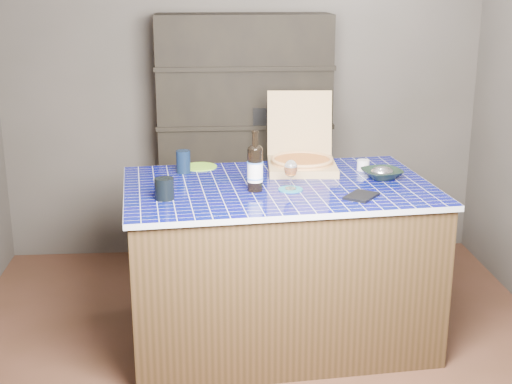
{
  "coord_description": "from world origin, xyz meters",
  "views": [
    {
      "loc": [
        -0.29,
        -3.45,
        2.03
      ],
      "look_at": [
        -0.03,
        0.0,
        0.99
      ],
      "focal_mm": 50.0,
      "sensor_mm": 36.0,
      "label": 1
    }
  ],
  "objects": [
    {
      "name": "room",
      "position": [
        0.0,
        0.0,
        1.25
      ],
      "size": [
        3.5,
        3.5,
        3.5
      ],
      "color": "brown",
      "rests_on": "ground"
    },
    {
      "name": "shelving_unit",
      "position": [
        0.0,
        1.53,
        0.9
      ],
      "size": [
        1.2,
        0.41,
        1.8
      ],
      "color": "black",
      "rests_on": "floor"
    },
    {
      "name": "kitchen_island",
      "position": [
        0.12,
        0.33,
        0.47
      ],
      "size": [
        1.79,
        1.23,
        0.93
      ],
      "rotation": [
        0.0,
        0.0,
        0.09
      ],
      "color": "#412C19",
      "rests_on": "floor"
    },
    {
      "name": "pizza_box",
      "position": [
        0.29,
        0.66,
        0.99
      ],
      "size": [
        0.43,
        0.51,
        0.44
      ],
      "rotation": [
        0.0,
        0.0,
        -0.06
      ],
      "color": "tan",
      "rests_on": "kitchen_island"
    },
    {
      "name": "mead_bottle",
      "position": [
        -0.02,
        0.22,
        1.06
      ],
      "size": [
        0.09,
        0.09,
        0.33
      ],
      "color": "black",
      "rests_on": "kitchen_island"
    },
    {
      "name": "teal_trivet",
      "position": [
        0.18,
        0.23,
        0.93
      ],
      "size": [
        0.13,
        0.13,
        0.01
      ],
      "primitive_type": "cylinder",
      "color": "#1B738C",
      "rests_on": "kitchen_island"
    },
    {
      "name": "wine_glass",
      "position": [
        0.18,
        0.23,
        1.05
      ],
      "size": [
        0.07,
        0.07,
        0.16
      ],
      "color": "white",
      "rests_on": "teal_trivet"
    },
    {
      "name": "tumbler",
      "position": [
        -0.5,
        0.11,
        0.99
      ],
      "size": [
        0.1,
        0.1,
        0.11
      ],
      "primitive_type": "cylinder",
      "color": "black",
      "rests_on": "kitchen_island"
    },
    {
      "name": "dvd_case",
      "position": [
        0.53,
        0.06,
        0.94
      ],
      "size": [
        0.22,
        0.23,
        0.01
      ],
      "primitive_type": "cube",
      "rotation": [
        0.0,
        0.0,
        -0.65
      ],
      "color": "black",
      "rests_on": "kitchen_island"
    },
    {
      "name": "bowl",
      "position": [
        0.72,
        0.41,
        0.96
      ],
      "size": [
        0.27,
        0.27,
        0.05
      ],
      "primitive_type": "imported",
      "rotation": [
        0.0,
        0.0,
        0.27
      ],
      "color": "black",
      "rests_on": "kitchen_island"
    },
    {
      "name": "foil_contents",
      "position": [
        0.72,
        0.41,
        0.97
      ],
      "size": [
        0.13,
        0.11,
        0.06
      ],
      "primitive_type": "ellipsoid",
      "color": "#A5A5B0",
      "rests_on": "bowl"
    },
    {
      "name": "white_jar",
      "position": [
        0.66,
        0.6,
        0.96
      ],
      "size": [
        0.07,
        0.07,
        0.06
      ],
      "primitive_type": "cylinder",
      "color": "silver",
      "rests_on": "kitchen_island"
    },
    {
      "name": "navy_cup",
      "position": [
        -0.41,
        0.63,
        1.0
      ],
      "size": [
        0.08,
        0.08,
        0.13
      ],
      "primitive_type": "cylinder",
      "color": "black",
      "rests_on": "kitchen_island"
    },
    {
      "name": "green_trivet",
      "position": [
        -0.31,
        0.75,
        0.93
      ],
      "size": [
        0.2,
        0.2,
        0.01
      ],
      "primitive_type": "cylinder",
      "color": "#7AC42A",
      "rests_on": "kitchen_island"
    }
  ]
}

